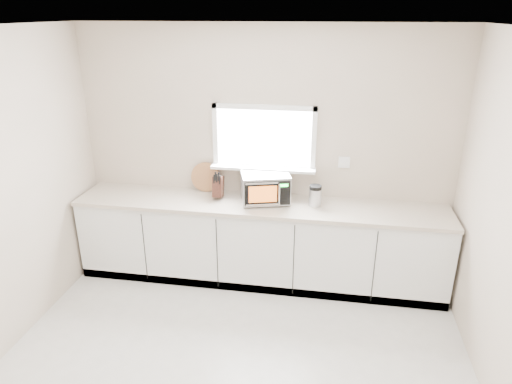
# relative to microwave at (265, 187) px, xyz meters

# --- Properties ---
(back_wall) EXTENTS (4.00, 0.17, 2.70)m
(back_wall) POSITION_rel_microwave_xyz_m (-0.05, 0.25, 0.28)
(back_wall) COLOR beige
(back_wall) RESTS_ON ground
(cabinets) EXTENTS (3.92, 0.60, 0.88)m
(cabinets) POSITION_rel_microwave_xyz_m (-0.05, -0.05, -0.64)
(cabinets) COLOR white
(cabinets) RESTS_ON ground
(countertop) EXTENTS (3.92, 0.64, 0.04)m
(countertop) POSITION_rel_microwave_xyz_m (-0.05, -0.06, -0.18)
(countertop) COLOR beige
(countertop) RESTS_ON cabinets
(microwave) EXTENTS (0.57, 0.50, 0.31)m
(microwave) POSITION_rel_microwave_xyz_m (0.00, 0.00, 0.00)
(microwave) COLOR black
(microwave) RESTS_ON countertop
(knife_block) EXTENTS (0.11, 0.22, 0.31)m
(knife_block) POSITION_rel_microwave_xyz_m (-0.51, 0.02, -0.03)
(knife_block) COLOR #422217
(knife_block) RESTS_ON countertop
(cutting_board) EXTENTS (0.33, 0.08, 0.33)m
(cutting_board) POSITION_rel_microwave_xyz_m (-0.70, 0.19, -0.00)
(cutting_board) COLOR #A96941
(cutting_board) RESTS_ON countertop
(coffee_grinder) EXTENTS (0.16, 0.16, 0.23)m
(coffee_grinder) POSITION_rel_microwave_xyz_m (0.52, -0.02, -0.05)
(coffee_grinder) COLOR silver
(coffee_grinder) RESTS_ON countertop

